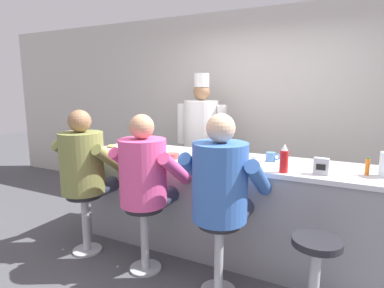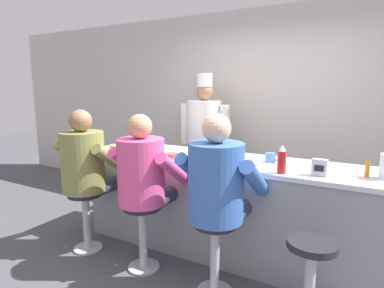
{
  "view_description": "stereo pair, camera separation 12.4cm",
  "coord_description": "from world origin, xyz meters",
  "px_view_note": "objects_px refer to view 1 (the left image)",
  "views": [
    {
      "loc": [
        1.13,
        -2.53,
        1.66
      ],
      "look_at": [
        -0.34,
        0.33,
        1.09
      ],
      "focal_mm": 30.0,
      "sensor_mm": 36.0,
      "label": 1
    },
    {
      "loc": [
        1.24,
        -2.47,
        1.66
      ],
      "look_at": [
        -0.34,
        0.33,
        1.09
      ],
      "focal_mm": 30.0,
      "sensor_mm": 36.0,
      "label": 2
    }
  ],
  "objects_px": {
    "mustard_bottle_yellow": "(223,153)",
    "hot_sauce_bottle_orange": "(367,167)",
    "empty_stool_round": "(315,266)",
    "cup_stack_steel": "(217,139)",
    "diner_seated_pink": "(145,176)",
    "cereal_bowl": "(172,156)",
    "coffee_mug_white": "(254,160)",
    "diner_seated_blue": "(222,186)",
    "diner_seated_olive": "(85,166)",
    "breakfast_plate": "(112,148)",
    "cook_in_whites_near": "(201,136)",
    "napkin_dispenser_chrome": "(321,166)",
    "ketchup_bottle_red": "(284,159)",
    "coffee_mug_blue": "(271,157)"
  },
  "relations": [
    {
      "from": "mustard_bottle_yellow",
      "to": "hot_sauce_bottle_orange",
      "type": "xyz_separation_m",
      "value": [
        1.16,
        0.18,
        -0.04
      ]
    },
    {
      "from": "hot_sauce_bottle_orange",
      "to": "empty_stool_round",
      "type": "height_order",
      "value": "hot_sauce_bottle_orange"
    },
    {
      "from": "empty_stool_round",
      "to": "cup_stack_steel",
      "type": "bearing_deg",
      "value": 146.56
    },
    {
      "from": "diner_seated_pink",
      "to": "cereal_bowl",
      "type": "bearing_deg",
      "value": 83.11
    },
    {
      "from": "coffee_mug_white",
      "to": "diner_seated_blue",
      "type": "xyz_separation_m",
      "value": [
        -0.11,
        -0.5,
        -0.12
      ]
    },
    {
      "from": "diner_seated_olive",
      "to": "breakfast_plate",
      "type": "bearing_deg",
      "value": 99.7
    },
    {
      "from": "mustard_bottle_yellow",
      "to": "cereal_bowl",
      "type": "distance_m",
      "value": 0.54
    },
    {
      "from": "coffee_mug_white",
      "to": "cup_stack_steel",
      "type": "relative_size",
      "value": 0.37
    },
    {
      "from": "hot_sauce_bottle_orange",
      "to": "cook_in_whites_near",
      "type": "bearing_deg",
      "value": 152.53
    },
    {
      "from": "napkin_dispenser_chrome",
      "to": "ketchup_bottle_red",
      "type": "bearing_deg",
      "value": -165.25
    },
    {
      "from": "ketchup_bottle_red",
      "to": "cup_stack_steel",
      "type": "xyz_separation_m",
      "value": [
        -0.72,
        0.3,
        0.07
      ]
    },
    {
      "from": "mustard_bottle_yellow",
      "to": "breakfast_plate",
      "type": "relative_size",
      "value": 0.85
    },
    {
      "from": "breakfast_plate",
      "to": "diner_seated_blue",
      "type": "relative_size",
      "value": 0.18
    },
    {
      "from": "hot_sauce_bottle_orange",
      "to": "cereal_bowl",
      "type": "bearing_deg",
      "value": -173.65
    },
    {
      "from": "cup_stack_steel",
      "to": "diner_seated_pink",
      "type": "distance_m",
      "value": 0.82
    },
    {
      "from": "coffee_mug_blue",
      "to": "diner_seated_olive",
      "type": "xyz_separation_m",
      "value": [
        -1.67,
        -0.71,
        -0.13
      ]
    },
    {
      "from": "ketchup_bottle_red",
      "to": "diner_seated_pink",
      "type": "bearing_deg",
      "value": -162.59
    },
    {
      "from": "mustard_bottle_yellow",
      "to": "diner_seated_olive",
      "type": "distance_m",
      "value": 1.38
    },
    {
      "from": "hot_sauce_bottle_orange",
      "to": "diner_seated_blue",
      "type": "distance_m",
      "value": 1.17
    },
    {
      "from": "diner_seated_olive",
      "to": "empty_stool_round",
      "type": "bearing_deg",
      "value": -0.96
    },
    {
      "from": "diner_seated_pink",
      "to": "ketchup_bottle_red",
      "type": "bearing_deg",
      "value": 17.41
    },
    {
      "from": "coffee_mug_white",
      "to": "napkin_dispenser_chrome",
      "type": "distance_m",
      "value": 0.57
    },
    {
      "from": "diner_seated_blue",
      "to": "cook_in_whites_near",
      "type": "xyz_separation_m",
      "value": [
        -0.94,
        1.59,
        0.11
      ]
    },
    {
      "from": "hot_sauce_bottle_orange",
      "to": "coffee_mug_white",
      "type": "xyz_separation_m",
      "value": [
        -0.9,
        -0.08,
        -0.02
      ]
    },
    {
      "from": "breakfast_plate",
      "to": "cereal_bowl",
      "type": "relative_size",
      "value": 1.92
    },
    {
      "from": "ketchup_bottle_red",
      "to": "mustard_bottle_yellow",
      "type": "relative_size",
      "value": 1.04
    },
    {
      "from": "mustard_bottle_yellow",
      "to": "coffee_mug_blue",
      "type": "bearing_deg",
      "value": 40.44
    },
    {
      "from": "cereal_bowl",
      "to": "cook_in_whites_near",
      "type": "height_order",
      "value": "cook_in_whites_near"
    },
    {
      "from": "hot_sauce_bottle_orange",
      "to": "ketchup_bottle_red",
      "type": "bearing_deg",
      "value": -159.84
    },
    {
      "from": "coffee_mug_white",
      "to": "empty_stool_round",
      "type": "bearing_deg",
      "value": -40.94
    },
    {
      "from": "ketchup_bottle_red",
      "to": "cook_in_whites_near",
      "type": "bearing_deg",
      "value": 137.34
    },
    {
      "from": "coffee_mug_blue",
      "to": "coffee_mug_white",
      "type": "height_order",
      "value": "coffee_mug_white"
    },
    {
      "from": "ketchup_bottle_red",
      "to": "cereal_bowl",
      "type": "relative_size",
      "value": 1.7
    },
    {
      "from": "mustard_bottle_yellow",
      "to": "napkin_dispenser_chrome",
      "type": "xyz_separation_m",
      "value": [
        0.83,
        0.03,
        -0.04
      ]
    },
    {
      "from": "diner_seated_blue",
      "to": "empty_stool_round",
      "type": "distance_m",
      "value": 0.87
    },
    {
      "from": "diner_seated_blue",
      "to": "cereal_bowl",
      "type": "bearing_deg",
      "value": 150.37
    },
    {
      "from": "breakfast_plate",
      "to": "diner_seated_blue",
      "type": "bearing_deg",
      "value": -17.82
    },
    {
      "from": "coffee_mug_white",
      "to": "cook_in_whites_near",
      "type": "bearing_deg",
      "value": 133.93
    },
    {
      "from": "coffee_mug_white",
      "to": "cup_stack_steel",
      "type": "xyz_separation_m",
      "value": [
        -0.43,
        0.16,
        0.14
      ]
    },
    {
      "from": "mustard_bottle_yellow",
      "to": "empty_stool_round",
      "type": "relative_size",
      "value": 0.36
    },
    {
      "from": "diner_seated_pink",
      "to": "coffee_mug_blue",
      "type": "bearing_deg",
      "value": 36.82
    },
    {
      "from": "mustard_bottle_yellow",
      "to": "coffee_mug_white",
      "type": "distance_m",
      "value": 0.29
    },
    {
      "from": "breakfast_plate",
      "to": "diner_seated_blue",
      "type": "distance_m",
      "value": 1.62
    },
    {
      "from": "breakfast_plate",
      "to": "diner_seated_olive",
      "type": "relative_size",
      "value": 0.19
    },
    {
      "from": "ketchup_bottle_red",
      "to": "cup_stack_steel",
      "type": "bearing_deg",
      "value": 157.39
    },
    {
      "from": "mustard_bottle_yellow",
      "to": "cook_in_whites_near",
      "type": "relative_size",
      "value": 0.12
    },
    {
      "from": "cereal_bowl",
      "to": "napkin_dispenser_chrome",
      "type": "height_order",
      "value": "napkin_dispenser_chrome"
    },
    {
      "from": "cup_stack_steel",
      "to": "empty_stool_round",
      "type": "distance_m",
      "value": 1.45
    },
    {
      "from": "napkin_dispenser_chrome",
      "to": "diner_seated_pink",
      "type": "bearing_deg",
      "value": -163.11
    },
    {
      "from": "napkin_dispenser_chrome",
      "to": "diner_seated_olive",
      "type": "xyz_separation_m",
      "value": [
        -2.14,
        -0.43,
        -0.15
      ]
    }
  ]
}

